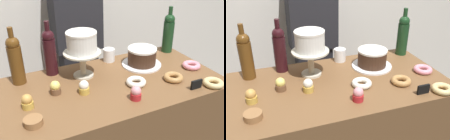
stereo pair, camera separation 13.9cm
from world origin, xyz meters
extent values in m
cylinder|color=beige|center=(-0.12, 0.15, 0.89)|extent=(0.12, 0.12, 0.01)
cylinder|color=beige|center=(-0.12, 0.15, 0.97)|extent=(0.04, 0.04, 0.13)
cylinder|color=beige|center=(-0.12, 0.15, 1.04)|extent=(0.22, 0.22, 0.01)
cylinder|color=white|center=(-0.12, 0.15, 1.10)|extent=(0.17, 0.17, 0.11)
cylinder|color=white|center=(-0.12, 0.15, 1.16)|extent=(0.17, 0.17, 0.01)
cylinder|color=white|center=(0.27, 0.12, 0.89)|extent=(0.25, 0.25, 0.01)
cylinder|color=#3D2619|center=(0.27, 0.12, 0.95)|extent=(0.18, 0.18, 0.10)
cylinder|color=white|center=(0.27, 0.12, 1.00)|extent=(0.18, 0.18, 0.01)
cylinder|color=#193D1E|center=(0.56, 0.24, 1.00)|extent=(0.08, 0.08, 0.22)
sphere|color=#193D1E|center=(0.56, 0.24, 1.13)|extent=(0.07, 0.07, 0.07)
cylinder|color=#193D1E|center=(0.56, 0.24, 1.18)|extent=(0.03, 0.03, 0.08)
cylinder|color=black|center=(-0.28, 0.26, 1.00)|extent=(0.08, 0.08, 0.22)
sphere|color=black|center=(-0.28, 0.26, 1.13)|extent=(0.07, 0.07, 0.07)
cylinder|color=black|center=(-0.28, 0.26, 1.18)|extent=(0.03, 0.03, 0.08)
cylinder|color=#5B3814|center=(-0.47, 0.23, 1.00)|extent=(0.08, 0.08, 0.22)
sphere|color=#5B3814|center=(-0.47, 0.23, 1.13)|extent=(0.07, 0.07, 0.07)
cylinder|color=#5B3814|center=(-0.47, 0.23, 1.18)|extent=(0.03, 0.03, 0.08)
cylinder|color=gold|center=(-0.18, -0.04, 0.91)|extent=(0.06, 0.06, 0.03)
sphere|color=white|center=(-0.18, -0.04, 0.94)|extent=(0.05, 0.05, 0.05)
cylinder|color=red|center=(0.04, -0.20, 0.91)|extent=(0.06, 0.06, 0.03)
sphere|color=pink|center=(0.04, -0.20, 0.94)|extent=(0.05, 0.05, 0.05)
cylinder|color=gold|center=(-0.47, -0.04, 0.91)|extent=(0.06, 0.06, 0.03)
sphere|color=#CC9347|center=(-0.47, -0.04, 0.94)|extent=(0.05, 0.05, 0.05)
cylinder|color=brown|center=(-0.32, 0.02, 0.91)|extent=(0.06, 0.06, 0.03)
sphere|color=#EFDB6B|center=(-0.32, 0.02, 0.94)|extent=(0.05, 0.05, 0.05)
torus|color=silver|center=(0.11, -0.08, 0.90)|extent=(0.11, 0.11, 0.03)
torus|color=#B27F47|center=(0.33, -0.13, 0.90)|extent=(0.11, 0.11, 0.03)
torus|color=pink|center=(0.53, -0.05, 0.90)|extent=(0.11, 0.11, 0.03)
torus|color=#E0C17F|center=(0.49, -0.27, 0.90)|extent=(0.11, 0.11, 0.03)
cylinder|color=olive|center=(-0.47, -0.18, 0.89)|extent=(0.08, 0.08, 0.01)
cylinder|color=olive|center=(-0.47, -0.18, 0.90)|extent=(0.08, 0.08, 0.01)
cylinder|color=olive|center=(-0.47, -0.18, 0.92)|extent=(0.08, 0.08, 0.01)
cube|color=black|center=(0.38, -0.26, 0.91)|extent=(0.07, 0.01, 0.05)
cylinder|color=white|center=(0.11, 0.27, 0.93)|extent=(0.08, 0.08, 0.08)
cube|color=black|center=(0.03, 0.68, 0.42)|extent=(0.28, 0.18, 0.85)
cube|color=#232328|center=(0.03, 0.68, 1.12)|extent=(0.36, 0.22, 0.55)
camera|label=1|loc=(-0.54, -1.11, 1.61)|focal=40.34mm
camera|label=2|loc=(-0.41, -1.17, 1.61)|focal=40.34mm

